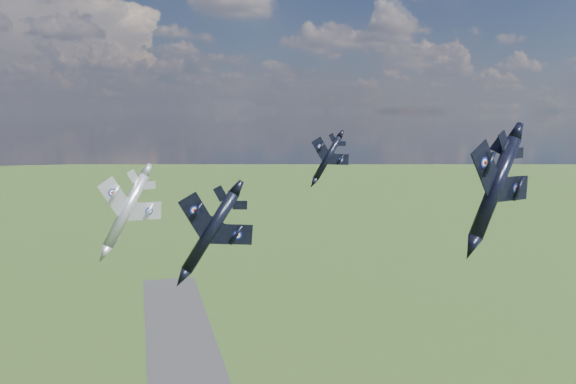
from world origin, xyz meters
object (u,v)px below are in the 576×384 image
object	(u,v)px
jet_lead_navy	(210,232)
jet_right_navy	(495,187)
jet_high_navy	(327,158)
jet_left_silver	(126,210)

from	to	relation	value
jet_lead_navy	jet_right_navy	size ratio (longest dim) A/B	0.91
jet_high_navy	jet_left_silver	world-z (taller)	jet_high_navy
jet_lead_navy	jet_right_navy	bearing A→B (deg)	-22.68
jet_lead_navy	jet_right_navy	world-z (taller)	jet_right_navy
jet_lead_navy	jet_left_silver	size ratio (longest dim) A/B	1.05
jet_lead_navy	jet_left_silver	xyz separation A→B (m)	(-9.64, 8.62, 1.51)
jet_lead_navy	jet_right_navy	distance (m)	32.38
jet_right_navy	jet_left_silver	distance (m)	44.55
jet_right_navy	jet_left_silver	size ratio (longest dim) A/B	1.16
jet_right_navy	jet_high_navy	world-z (taller)	jet_right_navy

